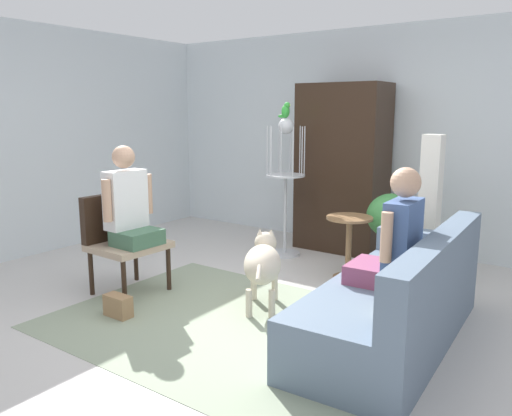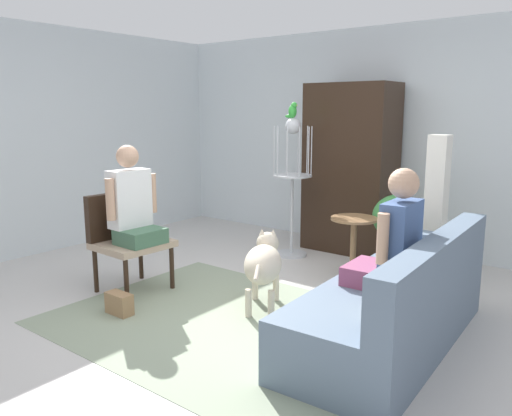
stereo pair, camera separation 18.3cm
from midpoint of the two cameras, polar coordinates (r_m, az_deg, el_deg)
ground_plane at (r=4.45m, az=0.35°, el=-11.50°), size 7.47×7.47×0.00m
back_wall at (r=6.48m, az=15.30°, el=7.33°), size 6.82×0.12×2.67m
left_wall at (r=6.71m, az=-20.08°, el=7.17°), size 0.12×5.90×2.67m
area_rug at (r=4.19m, az=-1.05°, el=-12.92°), size 2.89×2.12×0.01m
couch at (r=3.95m, az=16.66°, el=-10.27°), size 0.94×2.12×0.84m
armchair at (r=5.00m, az=-13.36°, el=-2.65°), size 0.60×0.64×0.92m
person_on_couch at (r=3.79m, az=16.32°, el=-3.58°), size 0.49×0.56×0.87m
person_on_armchair at (r=4.83m, az=-12.54°, el=0.52°), size 0.42×0.55×0.90m
round_end_table at (r=5.20m, az=11.77°, el=-3.72°), size 0.46×0.46×0.65m
dog at (r=4.43m, az=2.03°, el=-6.10°), size 0.56×0.81×0.63m
bird_cage_stand at (r=5.92m, az=4.95°, el=3.19°), size 0.45×0.45×1.60m
parrot at (r=5.87m, az=5.01°, el=10.75°), size 0.17×0.10×0.18m
potted_plant at (r=5.45m, az=16.39°, el=-1.51°), size 0.51×0.51×0.85m
column_lamp at (r=5.25m, az=20.29°, el=-0.43°), size 0.20×0.20×1.46m
armoire_cabinet at (r=6.26m, az=11.28°, el=4.31°), size 1.03×0.56×2.00m
handbag at (r=4.49m, az=-13.83°, el=-10.32°), size 0.24×0.12×0.19m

